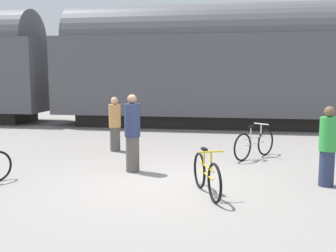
{
  "coord_description": "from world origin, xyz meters",
  "views": [
    {
      "loc": [
        1.5,
        -8.01,
        2.3
      ],
      "look_at": [
        0.05,
        0.94,
        1.1
      ],
      "focal_mm": 42.0,
      "sensor_mm": 36.0,
      "label": 1
    }
  ],
  "objects_px": {
    "freight_train": "(198,63)",
    "person_in_navy": "(132,133)",
    "bicycle_yellow": "(207,175)",
    "person_in_tan": "(115,124)",
    "bicycle_silver": "(254,144)",
    "person_in_green": "(328,147)"
  },
  "relations": [
    {
      "from": "bicycle_silver",
      "to": "person_in_navy",
      "type": "xyz_separation_m",
      "value": [
        -2.93,
        -1.99,
        0.52
      ]
    },
    {
      "from": "freight_train",
      "to": "person_in_green",
      "type": "bearing_deg",
      "value": -68.87
    },
    {
      "from": "bicycle_yellow",
      "to": "bicycle_silver",
      "type": "distance_m",
      "value": 3.7
    },
    {
      "from": "bicycle_yellow",
      "to": "person_in_navy",
      "type": "height_order",
      "value": "person_in_navy"
    },
    {
      "from": "bicycle_yellow",
      "to": "person_in_tan",
      "type": "bearing_deg",
      "value": 127.43
    },
    {
      "from": "person_in_tan",
      "to": "person_in_green",
      "type": "relative_size",
      "value": 0.98
    },
    {
      "from": "person_in_navy",
      "to": "person_in_tan",
      "type": "bearing_deg",
      "value": -135.02
    },
    {
      "from": "freight_train",
      "to": "person_in_navy",
      "type": "distance_m",
      "value": 8.66
    },
    {
      "from": "bicycle_yellow",
      "to": "bicycle_silver",
      "type": "relative_size",
      "value": 1.06
    },
    {
      "from": "person_in_tan",
      "to": "person_in_navy",
      "type": "xyz_separation_m",
      "value": [
        1.15,
        -2.37,
        0.11
      ]
    },
    {
      "from": "freight_train",
      "to": "bicycle_yellow",
      "type": "xyz_separation_m",
      "value": [
        1.06,
        -9.97,
        -2.38
      ]
    },
    {
      "from": "person_in_tan",
      "to": "person_in_navy",
      "type": "relative_size",
      "value": 0.89
    },
    {
      "from": "bicycle_yellow",
      "to": "person_in_tan",
      "type": "relative_size",
      "value": 0.98
    },
    {
      "from": "bicycle_yellow",
      "to": "person_in_green",
      "type": "height_order",
      "value": "person_in_green"
    },
    {
      "from": "bicycle_silver",
      "to": "person_in_navy",
      "type": "height_order",
      "value": "person_in_navy"
    },
    {
      "from": "person_in_tan",
      "to": "person_in_green",
      "type": "height_order",
      "value": "person_in_green"
    },
    {
      "from": "person_in_tan",
      "to": "bicycle_silver",
      "type": "bearing_deg",
      "value": -149.12
    },
    {
      "from": "person_in_green",
      "to": "person_in_tan",
      "type": "bearing_deg",
      "value": -4.55
    },
    {
      "from": "bicycle_silver",
      "to": "freight_train",
      "type": "bearing_deg",
      "value": 108.41
    },
    {
      "from": "bicycle_silver",
      "to": "person_in_green",
      "type": "distance_m",
      "value": 2.88
    },
    {
      "from": "freight_train",
      "to": "bicycle_yellow",
      "type": "bearing_deg",
      "value": -83.95
    },
    {
      "from": "person_in_tan",
      "to": "person_in_navy",
      "type": "bearing_deg",
      "value": 152.02
    }
  ]
}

